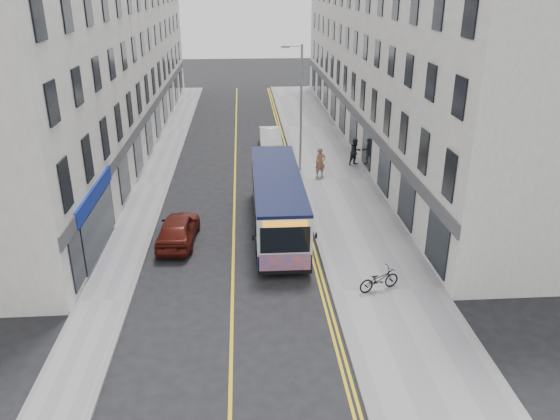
{
  "coord_description": "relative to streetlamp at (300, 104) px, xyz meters",
  "views": [
    {
      "loc": [
        0.6,
        -19.7,
        11.51
      ],
      "look_at": [
        2.22,
        3.74,
        1.6
      ],
      "focal_mm": 35.0,
      "sensor_mm": 36.0,
      "label": 1
    }
  ],
  "objects": [
    {
      "name": "kerb_west",
      "position": [
        -8.17,
        -2.0,
        -4.32
      ],
      "size": [
        0.18,
        64.0,
        0.13
      ],
      "primitive_type": "cube",
      "color": "slate",
      "rests_on": "ground"
    },
    {
      "name": "car_maroon",
      "position": [
        -6.76,
        -10.11,
        -3.67
      ],
      "size": [
        1.94,
        4.27,
        1.42
      ],
      "primitive_type": "imported",
      "rotation": [
        0.0,
        0.0,
        3.08
      ],
      "color": "#4F130D",
      "rests_on": "ground"
    },
    {
      "name": "terrace_east",
      "position": [
        7.33,
        7.0,
        2.12
      ],
      "size": [
        6.0,
        46.0,
        13.0
      ],
      "primitive_type": "cube",
      "color": "white",
      "rests_on": "ground"
    },
    {
      "name": "pavement_east",
      "position": [
        2.08,
        -2.0,
        -4.32
      ],
      "size": [
        4.5,
        64.0,
        0.12
      ],
      "primitive_type": "cube",
      "color": "gray",
      "rests_on": "ground"
    },
    {
      "name": "kerb_east",
      "position": [
        -0.17,
        -2.0,
        -4.32
      ],
      "size": [
        0.18,
        64.0,
        0.13
      ],
      "primitive_type": "cube",
      "color": "slate",
      "rests_on": "ground"
    },
    {
      "name": "road_dbl_yellow_outer",
      "position": [
        -0.42,
        -2.0,
        -4.38
      ],
      "size": [
        0.1,
        64.0,
        0.01
      ],
      "primitive_type": "cube",
      "color": "gold",
      "rests_on": "ground"
    },
    {
      "name": "pedestrian_near",
      "position": [
        1.17,
        -1.58,
        -3.32
      ],
      "size": [
        0.78,
        0.62,
        1.88
      ],
      "primitive_type": "imported",
      "rotation": [
        0.0,
        0.0,
        0.27
      ],
      "color": "brown",
      "rests_on": "pavement_east"
    },
    {
      "name": "pavement_west",
      "position": [
        -9.17,
        -2.0,
        -4.32
      ],
      "size": [
        2.0,
        64.0,
        0.12
      ],
      "primitive_type": "cube",
      "color": "gray",
      "rests_on": "ground"
    },
    {
      "name": "road_dbl_yellow_inner",
      "position": [
        -0.62,
        -2.0,
        -4.38
      ],
      "size": [
        0.1,
        64.0,
        0.01
      ],
      "primitive_type": "cube",
      "color": "gold",
      "rests_on": "ground"
    },
    {
      "name": "bicycle",
      "position": [
        1.64,
        -15.19,
        -3.8
      ],
      "size": [
        1.88,
        1.18,
        0.93
      ],
      "primitive_type": "imported",
      "rotation": [
        0.0,
        0.0,
        1.92
      ],
      "color": "black",
      "rests_on": "pavement_east"
    },
    {
      "name": "city_bus",
      "position": [
        -2.0,
        -8.99,
        -2.8
      ],
      "size": [
        2.33,
        9.96,
        2.89
      ],
      "color": "black",
      "rests_on": "ground"
    },
    {
      "name": "terrace_west",
      "position": [
        -13.17,
        7.0,
        2.12
      ],
      "size": [
        6.0,
        46.0,
        13.0
      ],
      "primitive_type": "cube",
      "color": "white",
      "rests_on": "ground"
    },
    {
      "name": "car_white",
      "position": [
        -1.58,
        5.39,
        -3.65
      ],
      "size": [
        1.54,
        4.42,
        1.46
      ],
      "primitive_type": "imported",
      "rotation": [
        0.0,
        0.0,
        -0.0
      ],
      "color": "silver",
      "rests_on": "ground"
    },
    {
      "name": "pedestrian_far",
      "position": [
        3.83,
        0.7,
        -3.37
      ],
      "size": [
        1.09,
        1.01,
        1.79
      ],
      "primitive_type": "imported",
      "rotation": [
        0.0,
        0.0,
        0.5
      ],
      "color": "black",
      "rests_on": "pavement_east"
    },
    {
      "name": "streetlamp",
      "position": [
        0.0,
        0.0,
        0.0
      ],
      "size": [
        1.32,
        0.18,
        8.0
      ],
      "color": "gray",
      "rests_on": "ground"
    },
    {
      "name": "ground",
      "position": [
        -4.17,
        -14.0,
        -4.38
      ],
      "size": [
        140.0,
        140.0,
        0.0
      ],
      "primitive_type": "plane",
      "color": "black",
      "rests_on": "ground"
    },
    {
      "name": "road_centre_line",
      "position": [
        -4.17,
        -2.0,
        -4.38
      ],
      "size": [
        0.12,
        64.0,
        0.01
      ],
      "primitive_type": "cube",
      "color": "gold",
      "rests_on": "ground"
    }
  ]
}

